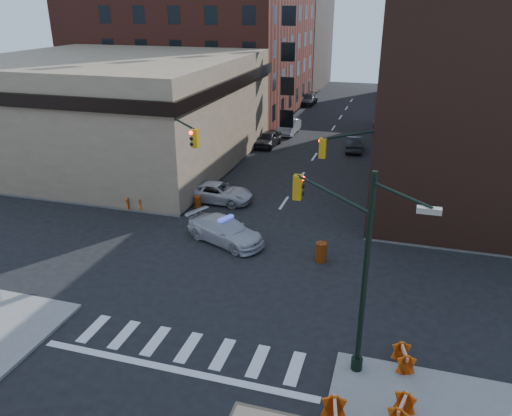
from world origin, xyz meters
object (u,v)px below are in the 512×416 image
Objects in this scene: parked_car_wnear at (268,139)px; barricade_nw_a at (135,203)px; parked_car_enear at (354,144)px; police_car at (225,231)px; pickup at (218,193)px; pedestrian_a at (138,189)px; barrel_road at (321,252)px; parked_car_wfar at (289,127)px; barrel_bank at (198,202)px; barricade_se_a at (403,358)px; pedestrian_b at (119,184)px.

parked_car_wnear is 19.13m from barricade_nw_a.
parked_car_enear is 23.16m from barricade_nw_a.
police_car is 1.03× the size of pickup.
pedestrian_a is at bearing 111.08° from pickup.
pickup is at bearing 43.04° from pedestrian_a.
barrel_road is (5.84, -0.76, -0.18)m from police_car.
pickup is 1.14× the size of parked_car_wnear.
parked_car_enear is at bearing 10.98° from parked_car_wnear.
parked_car_wfar reaches higher than barricade_nw_a.
barricade_nw_a is at bearing -100.30° from parked_car_wfar.
pedestrian_a is (-4.78, -17.33, 0.33)m from parked_car_wnear.
barricade_se_a is at bearing -43.01° from barrel_bank.
police_car reaches higher than barrel_bank.
pickup is 1.05× the size of parked_car_wfar.
police_car reaches higher than pickup.
barricade_nw_a is (0.47, -1.30, -0.47)m from pedestrian_a.
pickup is at bearing 26.22° from barricade_nw_a.
police_car reaches higher than parked_car_enear.
parked_car_wfar is 23.40m from pedestrian_b.
barricade_se_a is (4.54, -7.87, -0.00)m from barrel_road.
parked_car_wnear is at bearing 2.76° from pickup.
barricade_se_a is (18.35, -12.70, -0.51)m from pedestrian_a.
pedestrian_b is at bearing 87.65° from police_car.
parked_car_wfar is at bearing 106.52° from barrel_road.
pickup is at bearing 47.75° from police_car.
parked_car_enear is at bearing 36.39° from pedestrian_b.
pedestrian_b is 3.28m from barricade_nw_a.
parked_car_wnear is at bearing 69.19° from barricade_nw_a.
barrel_bank is (-9.46, 5.19, -0.12)m from barrel_road.
barricade_nw_a is at bearing 93.28° from police_car.
barricade_se_a is at bearing -60.03° from barrel_road.
pickup is at bearing -82.75° from parked_car_wnear.
pedestrian_a is 14.64m from barrel_road.
pedestrian_a is at bearing 48.18° from parked_car_enear.
barrel_bank is (-8.71, -17.78, -0.26)m from parked_car_enear.
parked_car_wnear is at bearing 112.16° from barrel_road.
pickup is 1.85m from barrel_bank.
parked_car_wfar is 24.75m from barricade_nw_a.
pedestrian_b reaches higher than police_car.
pedestrian_a is 22.32m from barricade_se_a.
parked_car_enear is at bearing 77.15° from pedestrian_a.
parked_car_wfar is at bearing -38.63° from parked_car_enear.
parked_car_wnear is 1.02× the size of parked_car_enear.
pedestrian_b reaches higher than parked_car_wfar.
barricade_nw_a is (-5.11, -24.21, -0.17)m from parked_car_wfar.
barrel_bank is (6.38, -0.43, -0.52)m from pedestrian_b.
barricade_nw_a reaches higher than barricade_se_a.
parked_car_wnear is (-3.19, 21.41, 0.00)m from police_car.
parked_car_wnear is 4.94× the size of barrel_bank.
police_car is 1.17× the size of parked_car_wnear.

